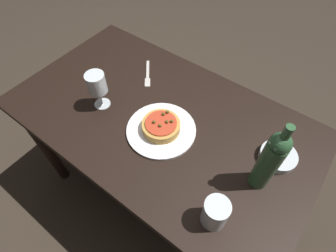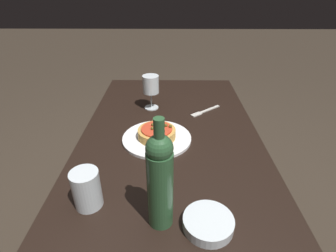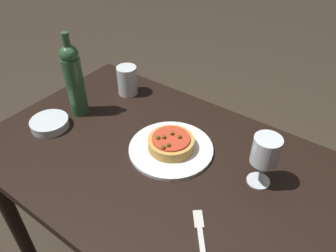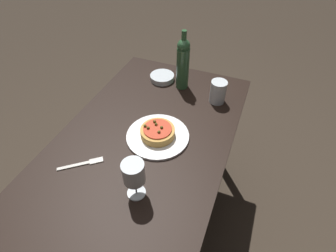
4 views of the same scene
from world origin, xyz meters
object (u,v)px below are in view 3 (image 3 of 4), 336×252
at_px(side_bowl, 50,123).
at_px(fork, 201,236).
at_px(dining_table, 173,187).
at_px(dinner_plate, 171,149).
at_px(pizza, 171,143).
at_px(wine_bottle, 74,79).
at_px(wine_glass, 265,152).
at_px(water_cup, 127,80).

relative_size(side_bowl, fork, 0.88).
distance_m(dining_table, side_bowl, 0.51).
xyz_separation_m(dinner_plate, fork, (-0.26, 0.23, -0.00)).
bearing_deg(side_bowl, pizza, -159.87).
distance_m(pizza, side_bowl, 0.47).
bearing_deg(wine_bottle, wine_glass, -174.22).
bearing_deg(dining_table, pizza, -48.02).
distance_m(dining_table, dinner_plate, 0.13).
bearing_deg(dinner_plate, wine_glass, -172.06).
bearing_deg(water_cup, fork, 146.25).
distance_m(dinner_plate, fork, 0.34).
xyz_separation_m(dining_table, dinner_plate, (0.05, -0.06, 0.11)).
xyz_separation_m(pizza, wine_glass, (-0.30, -0.04, 0.09)).
bearing_deg(fork, dinner_plate, 10.34).
relative_size(dining_table, wine_bottle, 4.06).
height_order(pizza, fork, pizza).
height_order(dining_table, wine_glass, wine_glass).
distance_m(pizza, wine_bottle, 0.43).
distance_m(dinner_plate, pizza, 0.03).
bearing_deg(pizza, fork, 138.88).
relative_size(wine_glass, wine_bottle, 0.53).
height_order(side_bowl, fork, side_bowl).
height_order(wine_glass, water_cup, wine_glass).
bearing_deg(fork, side_bowl, 46.18).
height_order(wine_bottle, side_bowl, wine_bottle).
distance_m(dining_table, water_cup, 0.50).
relative_size(pizza, wine_glass, 0.90).
height_order(wine_bottle, water_cup, wine_bottle).
bearing_deg(pizza, side_bowl, 20.13).
relative_size(dinner_plate, fork, 1.81).
relative_size(water_cup, side_bowl, 0.87).
height_order(water_cup, fork, water_cup).
distance_m(dinner_plate, wine_glass, 0.33).
xyz_separation_m(dinner_plate, wine_bottle, (0.42, 0.03, 0.14)).
distance_m(water_cup, fork, 0.74).
relative_size(dining_table, side_bowl, 9.52).
distance_m(side_bowl, fork, 0.70).
distance_m(pizza, wine_glass, 0.32).
bearing_deg(wine_bottle, dining_table, 176.87).
xyz_separation_m(dining_table, side_bowl, (0.49, 0.10, 0.12)).
distance_m(wine_bottle, side_bowl, 0.19).
relative_size(dining_table, wine_glass, 7.64).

